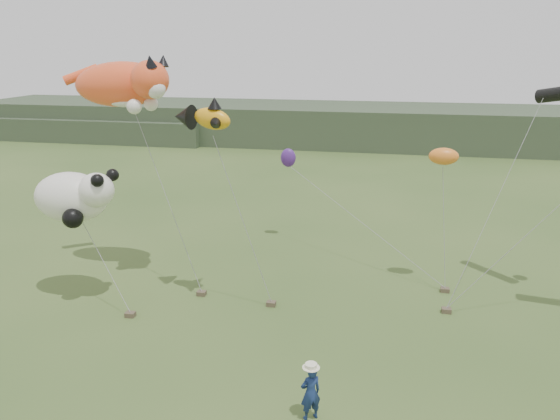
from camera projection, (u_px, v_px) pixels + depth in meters
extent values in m
plane|color=#385123|center=(304.00, 377.00, 17.52)|extent=(120.00, 120.00, 0.00)
cube|color=#2D3D28|center=(371.00, 125.00, 59.15)|extent=(90.00, 12.00, 4.00)
cube|color=#2D3D28|center=(104.00, 128.00, 62.36)|extent=(25.00, 8.00, 2.50)
imported|color=navy|center=(311.00, 393.00, 15.32)|extent=(0.73, 0.68, 1.68)
cube|color=brown|center=(202.00, 293.00, 23.22)|extent=(0.37, 0.30, 0.19)
cube|color=brown|center=(271.00, 304.00, 22.27)|extent=(0.37, 0.30, 0.19)
cube|color=brown|center=(446.00, 310.00, 21.71)|extent=(0.37, 0.30, 0.19)
cube|color=brown|center=(130.00, 314.00, 21.38)|extent=(0.37, 0.30, 0.19)
cube|color=brown|center=(445.00, 290.00, 23.54)|extent=(0.37, 0.30, 0.19)
ellipsoid|color=#FF5527|center=(121.00, 84.00, 23.49)|extent=(4.34, 2.09, 2.09)
sphere|color=#FF5527|center=(150.00, 80.00, 22.26)|extent=(1.57, 1.57, 1.57)
cone|color=black|center=(150.00, 61.00, 21.59)|extent=(0.49, 0.60, 0.59)
cone|color=black|center=(163.00, 61.00, 22.37)|extent=(0.49, 0.57, 0.56)
sphere|color=white|center=(156.00, 89.00, 22.05)|extent=(0.79, 0.79, 0.79)
ellipsoid|color=white|center=(123.00, 101.00, 23.41)|extent=(1.54, 0.77, 0.48)
sphere|color=white|center=(134.00, 107.00, 22.17)|extent=(0.61, 0.61, 0.61)
sphere|color=white|center=(151.00, 104.00, 23.28)|extent=(0.61, 0.61, 0.61)
cylinder|color=#FF5527|center=(81.00, 75.00, 24.49)|extent=(1.63, 1.19, 0.95)
ellipsoid|color=orange|center=(212.00, 119.00, 20.51)|extent=(1.69, 0.92, 1.01)
cone|color=black|center=(183.00, 117.00, 21.06)|extent=(0.91, 1.08, 0.96)
cone|color=black|center=(214.00, 103.00, 20.32)|extent=(0.54, 0.54, 0.43)
cone|color=black|center=(216.00, 124.00, 19.98)|extent=(0.57, 0.60, 0.43)
cone|color=black|center=(225.00, 120.00, 20.98)|extent=(0.57, 0.60, 0.43)
ellipsoid|color=white|center=(71.00, 197.00, 22.10)|extent=(3.09, 2.06, 2.06)
sphere|color=white|center=(97.00, 190.00, 21.38)|extent=(1.37, 1.37, 1.37)
sphere|color=black|center=(97.00, 180.00, 20.73)|extent=(0.50, 0.50, 0.50)
sphere|color=black|center=(113.00, 175.00, 21.62)|extent=(0.50, 0.50, 0.50)
sphere|color=black|center=(73.00, 218.00, 21.29)|extent=(0.80, 0.80, 0.80)
sphere|color=black|center=(57.00, 204.00, 22.73)|extent=(0.80, 0.80, 0.80)
ellipsoid|color=orange|center=(444.00, 156.00, 22.87)|extent=(1.24, 0.72, 0.72)
ellipsoid|color=#492077|center=(288.00, 158.00, 28.89)|extent=(0.81, 0.54, 0.99)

